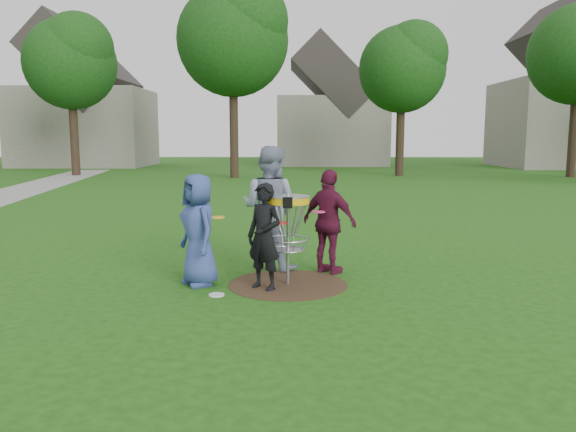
{
  "coord_description": "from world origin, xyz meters",
  "views": [
    {
      "loc": [
        0.07,
        -8.21,
        2.23
      ],
      "look_at": [
        0.0,
        0.3,
        1.0
      ],
      "focal_mm": 35.0,
      "sensor_mm": 36.0,
      "label": 1
    }
  ],
  "objects_px": {
    "player_blue": "(199,230)",
    "player_black": "(264,237)",
    "player_grey": "(270,208)",
    "disc_golf_basket": "(288,218)",
    "player_maroon": "(329,222)"
  },
  "relations": [
    {
      "from": "disc_golf_basket",
      "to": "player_maroon",
      "type": "bearing_deg",
      "value": 47.14
    },
    {
      "from": "player_black",
      "to": "player_maroon",
      "type": "distance_m",
      "value": 1.38
    },
    {
      "from": "player_black",
      "to": "player_maroon",
      "type": "xyz_separation_m",
      "value": [
        1.0,
        0.95,
        0.07
      ]
    },
    {
      "from": "player_black",
      "to": "disc_golf_basket",
      "type": "relative_size",
      "value": 1.13
    },
    {
      "from": "player_blue",
      "to": "disc_golf_basket",
      "type": "distance_m",
      "value": 1.34
    },
    {
      "from": "player_black",
      "to": "disc_golf_basket",
      "type": "distance_m",
      "value": 0.48
    },
    {
      "from": "player_blue",
      "to": "player_black",
      "type": "bearing_deg",
      "value": 43.2
    },
    {
      "from": "disc_golf_basket",
      "to": "player_blue",
      "type": "bearing_deg",
      "value": -179.78
    },
    {
      "from": "player_blue",
      "to": "player_maroon",
      "type": "bearing_deg",
      "value": 76.48
    },
    {
      "from": "player_black",
      "to": "player_grey",
      "type": "distance_m",
      "value": 1.32
    },
    {
      "from": "player_blue",
      "to": "player_grey",
      "type": "bearing_deg",
      "value": 103.05
    },
    {
      "from": "player_grey",
      "to": "disc_golf_basket",
      "type": "distance_m",
      "value": 1.1
    },
    {
      "from": "player_blue",
      "to": "player_grey",
      "type": "distance_m",
      "value": 1.48
    },
    {
      "from": "player_blue",
      "to": "player_black",
      "type": "xyz_separation_m",
      "value": [
        0.99,
        -0.24,
        -0.06
      ]
    },
    {
      "from": "player_black",
      "to": "player_blue",
      "type": "bearing_deg",
      "value": -158.18
    }
  ]
}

